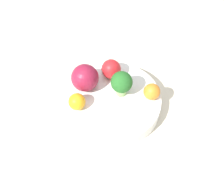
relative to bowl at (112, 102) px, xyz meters
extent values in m
plane|color=gray|center=(0.00, 0.00, -0.04)|extent=(6.00, 6.00, 0.00)
cube|color=beige|center=(0.00, 0.00, -0.03)|extent=(1.20, 1.20, 0.02)
cylinder|color=white|center=(0.00, 0.00, 0.00)|extent=(0.21, 0.21, 0.03)
cylinder|color=#8CB76B|center=(-0.01, -0.02, 0.03)|extent=(0.02, 0.02, 0.02)
sphere|color=#236023|center=(-0.01, -0.02, 0.05)|extent=(0.05, 0.05, 0.05)
sphere|color=red|center=(0.03, -0.06, 0.04)|extent=(0.04, 0.04, 0.04)
sphere|color=maroon|center=(0.07, 0.00, 0.05)|extent=(0.06, 0.06, 0.06)
sphere|color=orange|center=(-0.07, -0.04, 0.04)|extent=(0.04, 0.04, 0.04)
sphere|color=orange|center=(0.05, 0.06, 0.04)|extent=(0.04, 0.04, 0.04)
camera|label=1|loc=(-0.19, 0.36, 0.56)|focal=50.00mm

